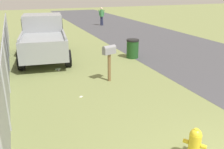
{
  "coord_description": "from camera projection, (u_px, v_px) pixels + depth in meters",
  "views": [
    {
      "loc": [
        -2.06,
        3.59,
        3.35
      ],
      "look_at": [
        4.35,
        1.01,
        0.86
      ],
      "focal_mm": 38.89,
      "sensor_mm": 36.0,
      "label": 1
    }
  ],
  "objects": [
    {
      "name": "pickup_truck",
      "position": [
        44.0,
        36.0,
        11.9
      ],
      "size": [
        5.11,
        2.74,
        2.09
      ],
      "rotation": [
        0.0,
        0.0,
        -0.13
      ],
      "color": "#93999E",
      "rests_on": "ground"
    },
    {
      "name": "road_asphalt",
      "position": [
        222.0,
        64.0,
        11.25
      ],
      "size": [
        60.0,
        6.81,
        0.01
      ],
      "primitive_type": "cube",
      "color": "#47474C",
      "rests_on": "ground"
    },
    {
      "name": "pedestrian",
      "position": [
        102.0,
        15.0,
        22.29
      ],
      "size": [
        0.3,
        0.53,
        1.63
      ],
      "rotation": [
        0.0,
        0.0,
        2.7
      ],
      "color": "#2D3351",
      "rests_on": "ground"
    },
    {
      "name": "trash_bin",
      "position": [
        133.0,
        49.0,
        12.08
      ],
      "size": [
        0.62,
        0.62,
        0.93
      ],
      "color": "#1E4C1E",
      "rests_on": "ground"
    },
    {
      "name": "litter_wrapper_midfield_a",
      "position": [
        81.0,
        97.0,
        7.87
      ],
      "size": [
        0.14,
        0.15,
        0.01
      ],
      "primitive_type": "cube",
      "rotation": [
        0.0,
        0.0,
        5.42
      ],
      "color": "silver",
      "rests_on": "ground"
    },
    {
      "name": "fire_hydrant",
      "position": [
        195.0,
        144.0,
        4.94
      ],
      "size": [
        0.43,
        0.41,
        0.7
      ],
      "rotation": [
        0.0,
        0.0,
        5.35
      ],
      "color": "yellow",
      "rests_on": "ground"
    },
    {
      "name": "mailbox",
      "position": [
        109.0,
        53.0,
        8.84
      ],
      "size": [
        0.35,
        0.55,
        1.37
      ],
      "rotation": [
        0.0,
        0.0,
        0.31
      ],
      "color": "brown",
      "rests_on": "ground"
    },
    {
      "name": "litter_can_midfield_b",
      "position": [
        58.0,
        70.0,
        10.32
      ],
      "size": [
        0.13,
        0.1,
        0.07
      ],
      "primitive_type": "cylinder",
      "rotation": [
        0.0,
        1.57,
        3.43
      ],
      "color": "silver",
      "rests_on": "ground"
    },
    {
      "name": "litter_bottle_far_scatter",
      "position": [
        58.0,
        69.0,
        10.41
      ],
      "size": [
        0.12,
        0.23,
        0.07
      ],
      "primitive_type": "cylinder",
      "rotation": [
        0.0,
        1.57,
        4.97
      ],
      "color": "#B2D8BF",
      "rests_on": "ground"
    },
    {
      "name": "fence_section",
      "position": [
        6.0,
        49.0,
        10.02
      ],
      "size": [
        14.97,
        0.07,
        1.72
      ],
      "color": "#9EA3A8",
      "rests_on": "ground"
    }
  ]
}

